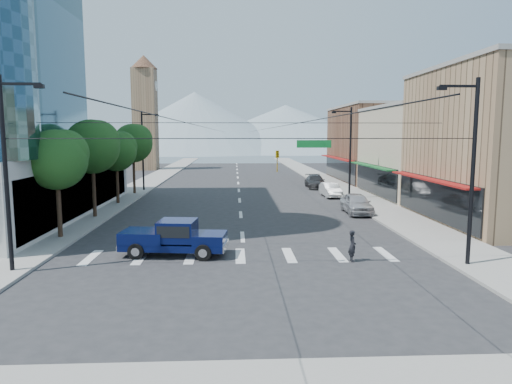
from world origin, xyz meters
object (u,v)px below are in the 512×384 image
(pedestrian, at_px, (352,246))
(parked_car_mid, at_px, (331,190))
(pickup_truck, at_px, (173,237))
(parked_car_far, at_px, (315,182))
(parked_car_near, at_px, (357,203))

(pedestrian, height_order, parked_car_mid, pedestrian)
(parked_car_mid, bearing_deg, pedestrian, -101.16)
(pickup_truck, xyz_separation_m, parked_car_far, (12.96, 30.26, -0.22))
(pickup_truck, height_order, parked_car_far, pickup_truck)
(parked_car_near, bearing_deg, pickup_truck, -135.99)
(pickup_truck, height_order, parked_car_near, pickup_truck)
(pedestrian, distance_m, parked_car_mid, 24.30)
(pickup_truck, relative_size, pedestrian, 3.61)
(parked_car_far, bearing_deg, pickup_truck, -111.71)
(parked_car_far, bearing_deg, pedestrian, -95.29)
(pedestrian, height_order, parked_car_near, parked_car_near)
(pedestrian, distance_m, parked_car_near, 14.45)
(parked_car_near, bearing_deg, parked_car_mid, 90.95)
(pickup_truck, distance_m, pedestrian, 9.32)
(parked_car_near, height_order, parked_car_far, parked_car_near)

